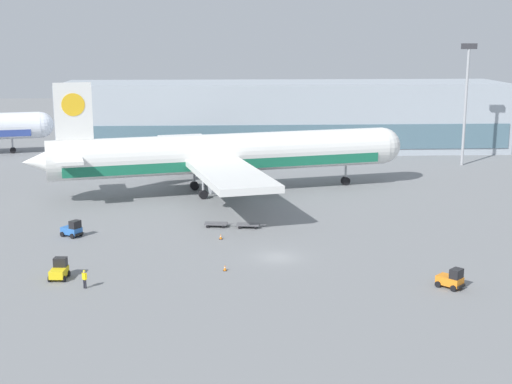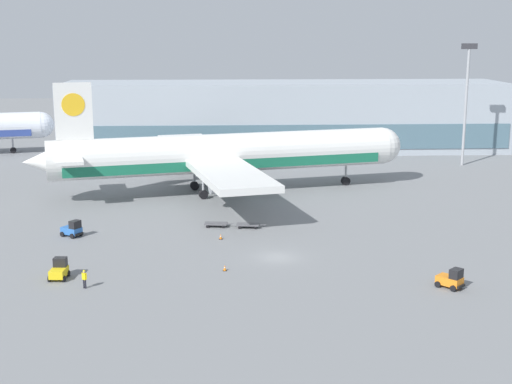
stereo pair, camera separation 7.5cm
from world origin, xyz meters
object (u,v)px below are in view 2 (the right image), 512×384
object	(u,v)px
baggage_dolly_second	(248,225)
traffic_cone_far	(221,237)
traffic_cone_near	(225,268)
baggage_tug_foreground	(59,270)
baggage_dolly_lead	(216,224)
baggage_tug_far	(72,229)
airplane_main	(220,155)
light_mast	(466,95)
baggage_tug_mid	(451,279)
ground_crew_near	(84,277)

from	to	relation	value
baggage_dolly_second	traffic_cone_far	size ratio (longest dim) A/B	5.79
traffic_cone_near	traffic_cone_far	size ratio (longest dim) A/B	0.94
baggage_tug_foreground	baggage_dolly_lead	size ratio (longest dim) A/B	0.68
baggage_tug_foreground	baggage_tug_far	world-z (taller)	same
airplane_main	traffic_cone_near	world-z (taller)	airplane_main
baggage_dolly_second	traffic_cone_far	world-z (taller)	traffic_cone_far
baggage_tug_foreground	baggage_dolly_second	world-z (taller)	baggage_tug_foreground
traffic_cone_near	light_mast	bearing A→B (deg)	52.82
baggage_tug_mid	traffic_cone_far	size ratio (longest dim) A/B	4.23
baggage_dolly_lead	traffic_cone_near	xyz separation A→B (m)	(1.01, -17.06, -0.09)
baggage_dolly_lead	ground_crew_near	world-z (taller)	ground_crew_near
airplane_main	baggage_dolly_second	size ratio (longest dim) A/B	15.17
baggage_tug_far	baggage_dolly_second	bearing A→B (deg)	41.32
light_mast	traffic_cone_near	distance (m)	73.89
airplane_main	ground_crew_near	xyz separation A→B (m)	(-12.85, -41.16, -4.76)
baggage_tug_far	traffic_cone_far	size ratio (longest dim) A/B	4.33
ground_crew_near	traffic_cone_near	size ratio (longest dim) A/B	2.99
baggage_dolly_second	ground_crew_near	xyz separation A→B (m)	(-16.26, -20.90, 0.69)
baggage_tug_mid	baggage_dolly_lead	world-z (taller)	baggage_tug_mid
baggage_tug_far	traffic_cone_near	size ratio (longest dim) A/B	4.62
baggage_tug_mid	baggage_dolly_second	world-z (taller)	baggage_tug_mid
airplane_main	ground_crew_near	bearing A→B (deg)	-120.91
baggage_tug_far	traffic_cone_far	xyz separation A→B (m)	(17.63, -2.06, -0.56)
ground_crew_near	baggage_tug_mid	bearing A→B (deg)	24.41
baggage_tug_foreground	baggage_dolly_second	bearing A→B (deg)	-42.96
baggage_tug_far	baggage_dolly_lead	xyz separation A→B (m)	(17.04, 3.54, -0.49)
traffic_cone_far	traffic_cone_near	bearing A→B (deg)	-87.90
light_mast	baggage_tug_mid	xyz separation A→B (m)	(-22.59, -64.12, -11.93)
baggage_tug_mid	traffic_cone_near	distance (m)	22.27
baggage_dolly_lead	traffic_cone_far	size ratio (longest dim) A/B	5.79
airplane_main	ground_crew_near	distance (m)	43.38
light_mast	baggage_dolly_lead	bearing A→B (deg)	-137.69
baggage_dolly_second	traffic_cone_far	xyz separation A→B (m)	(-3.39, -4.94, -0.07)
baggage_tug_mid	baggage_tug_far	xyz separation A→B (m)	(-39.46, 19.62, 0.00)
light_mast	airplane_main	xyz separation A→B (m)	(-44.45, -21.36, -6.97)
baggage_tug_foreground	baggage_tug_far	size ratio (longest dim) A/B	0.91
traffic_cone_near	traffic_cone_far	distance (m)	11.47
baggage_tug_mid	light_mast	bearing A→B (deg)	117.23
light_mast	traffic_cone_far	world-z (taller)	light_mast
airplane_main	baggage_tug_mid	bearing A→B (deg)	-76.49
baggage_tug_mid	baggage_dolly_lead	xyz separation A→B (m)	(-22.42, 23.16, -0.49)
baggage_dolly_lead	traffic_cone_far	world-z (taller)	traffic_cone_far
baggage_tug_mid	baggage_tug_far	size ratio (longest dim) A/B	0.98
baggage_tug_mid	baggage_tug_far	distance (m)	44.07
airplane_main	traffic_cone_near	bearing A→B (deg)	-102.87
light_mast	airplane_main	bearing A→B (deg)	-154.33
airplane_main	baggage_tug_mid	distance (m)	48.28
light_mast	baggage_dolly_second	size ratio (longest dim) A/B	5.84
light_mast	ground_crew_near	bearing A→B (deg)	-132.50
airplane_main	traffic_cone_near	distance (m)	37.08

